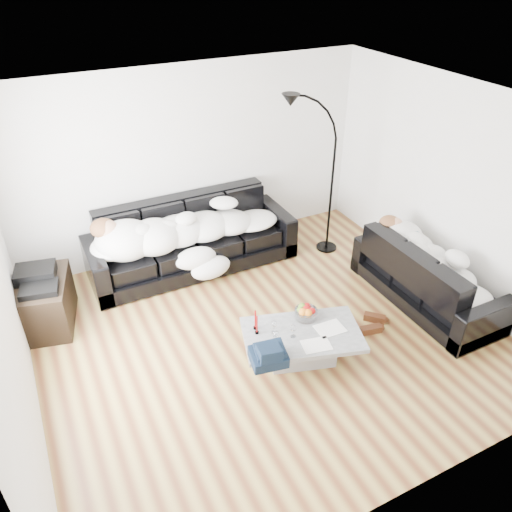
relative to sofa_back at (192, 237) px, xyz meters
name	(u,v)px	position (x,y,z in m)	size (l,w,h in m)	color
ground	(268,334)	(0.26, -1.74, -0.46)	(5.00, 5.00, 0.00)	brown
wall_back	(192,162)	(0.26, 0.51, 0.84)	(5.00, 0.02, 2.60)	silver
wall_left	(4,306)	(-2.24, -1.74, 0.84)	(0.02, 4.50, 2.60)	silver
wall_right	(452,190)	(2.76, -1.74, 0.84)	(0.02, 4.50, 2.60)	silver
ceiling	(271,110)	(0.26, -1.74, 2.14)	(5.00, 5.00, 0.00)	white
sofa_back	(192,237)	(0.00, 0.00, 0.00)	(2.79, 0.97, 0.91)	black
sofa_right	(428,274)	(2.31, -2.06, -0.06)	(1.96, 0.84, 0.79)	black
sleeper_back	(192,226)	(0.00, -0.05, 0.20)	(2.36, 0.81, 0.47)	white
sleeper_right	(432,259)	(2.31, -2.06, 0.17)	(1.68, 0.71, 0.41)	white
teal_cushion	(396,231)	(2.25, -1.45, 0.26)	(0.36, 0.30, 0.20)	#0B4052
coffee_table	(301,346)	(0.40, -2.25, -0.27)	(1.24, 0.72, 0.36)	#939699
fruit_bowl	(306,311)	(0.57, -2.04, -0.02)	(0.25, 0.25, 0.16)	white
wine_glass_a	(274,327)	(0.13, -2.11, -0.02)	(0.06, 0.06, 0.15)	white
wine_glass_b	(276,337)	(0.07, -2.26, -0.01)	(0.07, 0.07, 0.16)	white
wine_glass_c	(293,331)	(0.28, -2.25, -0.02)	(0.07, 0.07, 0.15)	white
candle_left	(257,325)	(-0.03, -2.04, 0.02)	(0.04, 0.04, 0.22)	maroon
candle_right	(255,320)	(-0.02, -1.97, 0.03)	(0.04, 0.04, 0.24)	maroon
newspaper_a	(330,328)	(0.69, -2.33, -0.09)	(0.30, 0.23, 0.01)	silver
newspaper_b	(316,345)	(0.43, -2.48, -0.09)	(0.29, 0.21, 0.01)	silver
navy_jacket	(271,350)	(-0.11, -2.49, 0.08)	(0.38, 0.31, 0.19)	black
shoes	(373,324)	(1.42, -2.18, -0.41)	(0.43, 0.31, 0.10)	#472311
av_cabinet	(44,303)	(-1.99, -0.40, -0.16)	(0.60, 0.87, 0.60)	black
stereo	(36,277)	(-1.99, -0.40, 0.21)	(0.44, 0.34, 0.13)	black
floor_lamp	(332,184)	(1.92, -0.45, 0.57)	(0.75, 0.30, 2.05)	black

